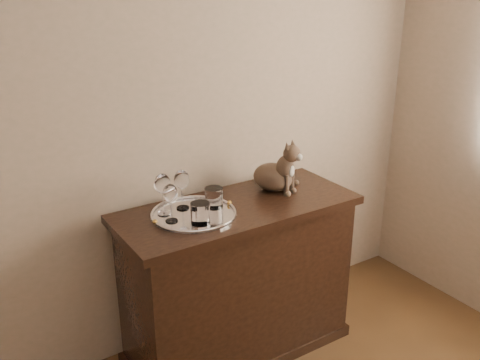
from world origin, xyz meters
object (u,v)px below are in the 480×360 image
object	(u,v)px
tray	(194,215)
wine_glass_a	(163,194)
tumbler_c	(214,198)
cat	(273,164)
sideboard	(238,281)
wine_glass_c	(171,203)
wine_glass_b	(182,189)
tumbler_b	(200,213)

from	to	relation	value
tray	wine_glass_a	bearing A→B (deg)	145.63
tumbler_c	cat	bearing A→B (deg)	6.48
tumbler_c	cat	distance (m)	0.39
sideboard	tumbler_c	world-z (taller)	tumbler_c
wine_glass_c	tumbler_c	world-z (taller)	wine_glass_c
wine_glass_c	tumbler_c	xyz separation A→B (m)	(0.24, 0.03, -0.04)
wine_glass_c	cat	bearing A→B (deg)	6.75
sideboard	cat	distance (m)	0.63
cat	tray	bearing A→B (deg)	166.58
tray	wine_glass_c	world-z (taller)	wine_glass_c
sideboard	wine_glass_c	distance (m)	0.63
tray	wine_glass_c	bearing A→B (deg)	-174.11
wine_glass_b	cat	world-z (taller)	cat
tray	tumbler_c	bearing A→B (deg)	8.43
wine_glass_c	tumbler_b	size ratio (longest dim) A/B	1.82
tray	cat	world-z (taller)	cat
sideboard	wine_glass_b	size ratio (longest dim) A/B	6.21
wine_glass_a	tumbler_c	world-z (taller)	wine_glass_a
sideboard	tumbler_b	distance (m)	0.55
wine_glass_a	tumbler_b	bearing A→B (deg)	-62.49
tumbler_b	tumbler_c	distance (m)	0.18
wine_glass_a	wine_glass_c	world-z (taller)	wine_glass_a
tray	wine_glass_c	size ratio (longest dim) A/B	2.23
wine_glass_b	wine_glass_c	world-z (taller)	wine_glass_b
tray	tumbler_c	world-z (taller)	tumbler_c
wine_glass_c	cat	world-z (taller)	cat
tray	wine_glass_b	world-z (taller)	wine_glass_b
tray	tumbler_c	distance (m)	0.13
wine_glass_c	wine_glass_a	bearing A→B (deg)	86.75
wine_glass_b	tumbler_b	world-z (taller)	wine_glass_b
tumbler_c	cat	world-z (taller)	cat
wine_glass_b	wine_glass_c	bearing A→B (deg)	-137.17
tumbler_c	wine_glass_b	bearing A→B (deg)	152.33
wine_glass_a	tumbler_b	distance (m)	0.21
wine_glass_b	cat	size ratio (longest dim) A/B	0.68
sideboard	tray	bearing A→B (deg)	177.37
wine_glass_c	cat	xyz separation A→B (m)	(0.62, 0.07, 0.04)
wine_glass_a	wine_glass_c	size ratio (longest dim) A/B	1.10
tray	wine_glass_b	bearing A→B (deg)	98.36
wine_glass_c	cat	distance (m)	0.62
wine_glass_c	sideboard	bearing A→B (deg)	0.24
wine_glass_b	cat	xyz separation A→B (m)	(0.51, -0.03, 0.04)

